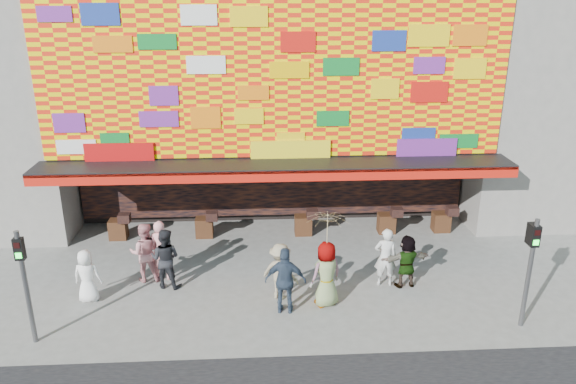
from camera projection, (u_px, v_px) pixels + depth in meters
name	position (u px, v px, depth m)	size (l,w,h in m)	color
ground	(281.00, 302.00, 15.73)	(90.00, 90.00, 0.00)	slate
shop_building	(271.00, 72.00, 21.62)	(15.20, 9.40, 10.00)	gray
signal_left	(24.00, 275.00, 13.35)	(0.22, 0.20, 3.00)	#59595B
signal_right	(531.00, 261.00, 14.02)	(0.22, 0.20, 3.00)	#59595B
ped_a	(87.00, 276.00, 15.56)	(0.76, 0.49, 1.55)	white
ped_b	(161.00, 250.00, 16.71)	(0.69, 0.45, 1.89)	pink
ped_c	(165.00, 258.00, 16.28)	(0.88, 0.69, 1.82)	black
ped_d	(280.00, 271.00, 15.69)	(1.07, 0.62, 1.66)	gray
ped_e	(286.00, 281.00, 14.95)	(1.11, 0.46, 1.89)	#2D3B4F
ped_f	(407.00, 261.00, 16.33)	(1.49, 0.47, 1.61)	gray
ped_g	(326.00, 274.00, 15.31)	(0.92, 0.60, 1.88)	gray
ped_h	(385.00, 257.00, 16.37)	(0.66, 0.43, 1.80)	silver
ped_i	(145.00, 252.00, 16.63)	(0.89, 0.69, 1.83)	#D1878C
parasol	(327.00, 231.00, 14.87)	(1.15, 1.17, 1.99)	beige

